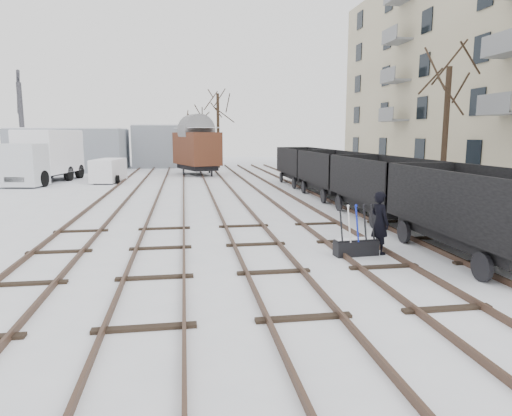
{
  "coord_description": "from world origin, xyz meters",
  "views": [
    {
      "loc": [
        -2.21,
        -11.1,
        3.54
      ],
      "look_at": [
        0.03,
        3.1,
        1.2
      ],
      "focal_mm": 32.0,
      "sensor_mm": 36.0,
      "label": 1
    }
  ],
  "objects_px": {
    "worker": "(380,223)",
    "panel_van": "(109,170)",
    "crane": "(24,146)",
    "box_van_wagon": "(197,148)",
    "ground_frame": "(356,246)",
    "freight_wagon_a": "(475,224)",
    "lorry": "(44,156)"
  },
  "relations": [
    {
      "from": "worker",
      "to": "panel_van",
      "type": "distance_m",
      "value": 25.05
    },
    {
      "from": "panel_van",
      "to": "worker",
      "type": "bearing_deg",
      "value": -55.03
    },
    {
      "from": "panel_van",
      "to": "crane",
      "type": "distance_m",
      "value": 14.5
    },
    {
      "from": "box_van_wagon",
      "to": "panel_van",
      "type": "height_order",
      "value": "box_van_wagon"
    },
    {
      "from": "ground_frame",
      "to": "crane",
      "type": "height_order",
      "value": "crane"
    },
    {
      "from": "crane",
      "to": "ground_frame",
      "type": "bearing_deg",
      "value": -79.67
    },
    {
      "from": "worker",
      "to": "box_van_wagon",
      "type": "distance_m",
      "value": 28.01
    },
    {
      "from": "worker",
      "to": "panel_van",
      "type": "relative_size",
      "value": 0.46
    },
    {
      "from": "freight_wagon_a",
      "to": "box_van_wagon",
      "type": "bearing_deg",
      "value": 104.04
    },
    {
      "from": "ground_frame",
      "to": "panel_van",
      "type": "relative_size",
      "value": 0.36
    },
    {
      "from": "worker",
      "to": "freight_wagon_a",
      "type": "bearing_deg",
      "value": -126.5
    },
    {
      "from": "freight_wagon_a",
      "to": "crane",
      "type": "distance_m",
      "value": 41.34
    },
    {
      "from": "ground_frame",
      "to": "panel_van",
      "type": "xyz_separation_m",
      "value": [
        -10.47,
        22.5,
        0.61
      ]
    },
    {
      "from": "ground_frame",
      "to": "lorry",
      "type": "height_order",
      "value": "lorry"
    },
    {
      "from": "box_van_wagon",
      "to": "lorry",
      "type": "xyz_separation_m",
      "value": [
        -11.21,
        -4.66,
        -0.39
      ]
    },
    {
      "from": "worker",
      "to": "crane",
      "type": "bearing_deg",
      "value": 13.85
    },
    {
      "from": "ground_frame",
      "to": "box_van_wagon",
      "type": "distance_m",
      "value": 28.03
    },
    {
      "from": "lorry",
      "to": "panel_van",
      "type": "relative_size",
      "value": 2.14
    },
    {
      "from": "worker",
      "to": "freight_wagon_a",
      "type": "xyz_separation_m",
      "value": [
        2.52,
        -0.86,
        0.04
      ]
    },
    {
      "from": "lorry",
      "to": "worker",
      "type": "bearing_deg",
      "value": -45.0
    },
    {
      "from": "panel_van",
      "to": "crane",
      "type": "height_order",
      "value": "crane"
    },
    {
      "from": "worker",
      "to": "box_van_wagon",
      "type": "xyz_separation_m",
      "value": [
        -4.6,
        27.59,
        1.43
      ]
    },
    {
      "from": "freight_wagon_a",
      "to": "crane",
      "type": "relative_size",
      "value": 0.68
    },
    {
      "from": "freight_wagon_a",
      "to": "lorry",
      "type": "height_order",
      "value": "lorry"
    },
    {
      "from": "worker",
      "to": "box_van_wagon",
      "type": "relative_size",
      "value": 0.32
    },
    {
      "from": "box_van_wagon",
      "to": "worker",
      "type": "bearing_deg",
      "value": -100.23
    },
    {
      "from": "worker",
      "to": "panel_van",
      "type": "bearing_deg",
      "value": 8.99
    },
    {
      "from": "lorry",
      "to": "panel_van",
      "type": "xyz_separation_m",
      "value": [
        4.58,
        -0.53,
        -1.08
      ]
    },
    {
      "from": "ground_frame",
      "to": "box_van_wagon",
      "type": "relative_size",
      "value": 0.25
    },
    {
      "from": "freight_wagon_a",
      "to": "crane",
      "type": "height_order",
      "value": "crane"
    },
    {
      "from": "ground_frame",
      "to": "crane",
      "type": "relative_size",
      "value": 0.16
    },
    {
      "from": "box_van_wagon",
      "to": "crane",
      "type": "height_order",
      "value": "crane"
    }
  ]
}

